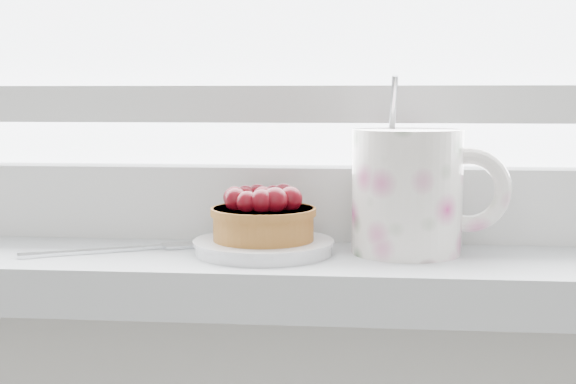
# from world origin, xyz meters

# --- Properties ---
(saucer) EXTENTS (0.12, 0.12, 0.01)m
(saucer) POSITION_xyz_m (-0.05, 1.88, 0.95)
(saucer) COLOR white
(saucer) RESTS_ON windowsill
(raspberry_tart) EXTENTS (0.09, 0.09, 0.05)m
(raspberry_tart) POSITION_xyz_m (-0.05, 1.88, 0.97)
(raspberry_tart) COLOR brown
(raspberry_tart) RESTS_ON saucer
(floral_mug) EXTENTS (0.14, 0.10, 0.16)m
(floral_mug) POSITION_xyz_m (0.08, 1.90, 1.00)
(floral_mug) COLOR white
(floral_mug) RESTS_ON windowsill
(fork) EXTENTS (0.17, 0.10, 0.00)m
(fork) POSITION_xyz_m (-0.18, 1.88, 0.94)
(fork) COLOR silver
(fork) RESTS_ON windowsill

